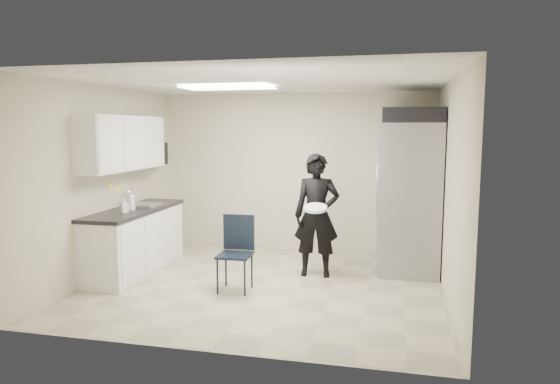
% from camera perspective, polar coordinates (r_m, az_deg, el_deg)
% --- Properties ---
extents(floor, '(4.50, 4.50, 0.00)m').
position_cam_1_polar(floor, '(6.60, -1.76, -10.60)').
color(floor, tan).
rests_on(floor, ground).
extents(ceiling, '(4.50, 4.50, 0.00)m').
position_cam_1_polar(ceiling, '(6.31, -1.86, 12.49)').
color(ceiling, silver).
rests_on(ceiling, back_wall).
extents(back_wall, '(4.50, 0.00, 4.50)m').
position_cam_1_polar(back_wall, '(8.26, 1.72, 2.25)').
color(back_wall, '#BEB89D').
rests_on(back_wall, floor).
extents(left_wall, '(0.00, 4.00, 4.00)m').
position_cam_1_polar(left_wall, '(7.23, -19.34, 1.11)').
color(left_wall, '#BEB89D').
rests_on(left_wall, floor).
extents(right_wall, '(0.00, 4.00, 4.00)m').
position_cam_1_polar(right_wall, '(6.15, 18.90, 0.10)').
color(right_wall, '#BEB89D').
rests_on(right_wall, floor).
extents(ceiling_panel, '(1.20, 0.60, 0.02)m').
position_cam_1_polar(ceiling_panel, '(6.86, -5.94, 11.79)').
color(ceiling_panel, white).
rests_on(ceiling_panel, ceiling).
extents(lower_counter, '(0.60, 1.90, 0.86)m').
position_cam_1_polar(lower_counter, '(7.38, -16.24, -5.49)').
color(lower_counter, silver).
rests_on(lower_counter, floor).
extents(countertop, '(0.64, 1.95, 0.05)m').
position_cam_1_polar(countertop, '(7.30, -16.37, -2.01)').
color(countertop, black).
rests_on(countertop, lower_counter).
extents(sink, '(0.42, 0.40, 0.14)m').
position_cam_1_polar(sink, '(7.51, -15.30, -1.83)').
color(sink, gray).
rests_on(sink, countertop).
extents(faucet, '(0.02, 0.02, 0.24)m').
position_cam_1_polar(faucet, '(7.58, -16.67, -0.65)').
color(faucet, silver).
rests_on(faucet, countertop).
extents(upper_cabinets, '(0.35, 1.80, 0.75)m').
position_cam_1_polar(upper_cabinets, '(7.27, -17.50, 5.36)').
color(upper_cabinets, silver).
rests_on(upper_cabinets, left_wall).
extents(towel_dispenser, '(0.22, 0.30, 0.35)m').
position_cam_1_polar(towel_dispenser, '(8.32, -13.83, 4.29)').
color(towel_dispenser, black).
rests_on(towel_dispenser, left_wall).
extents(notice_sticker_left, '(0.00, 0.12, 0.07)m').
position_cam_1_polar(notice_sticker_left, '(7.32, -18.85, 0.57)').
color(notice_sticker_left, yellow).
rests_on(notice_sticker_left, left_wall).
extents(notice_sticker_right, '(0.00, 0.12, 0.07)m').
position_cam_1_polar(notice_sticker_right, '(7.49, -18.04, 0.44)').
color(notice_sticker_right, yellow).
rests_on(notice_sticker_right, left_wall).
extents(commercial_fridge, '(0.80, 1.35, 2.10)m').
position_cam_1_polar(commercial_fridge, '(7.42, 14.60, -0.51)').
color(commercial_fridge, gray).
rests_on(commercial_fridge, floor).
extents(fridge_compressor, '(0.80, 1.35, 0.20)m').
position_cam_1_polar(fridge_compressor, '(7.35, 14.89, 8.40)').
color(fridge_compressor, black).
rests_on(fridge_compressor, commercial_fridge).
extents(folding_chair, '(0.42, 0.42, 0.92)m').
position_cam_1_polar(folding_chair, '(6.28, -5.19, -7.21)').
color(folding_chair, black).
rests_on(folding_chair, floor).
extents(man_tuxedo, '(0.65, 0.46, 1.69)m').
position_cam_1_polar(man_tuxedo, '(6.85, 4.22, -2.67)').
color(man_tuxedo, black).
rests_on(man_tuxedo, floor).
extents(bucket_lid, '(0.33, 0.33, 0.04)m').
position_cam_1_polar(bucket_lid, '(6.58, 4.07, -1.84)').
color(bucket_lid, white).
rests_on(bucket_lid, man_tuxedo).
extents(soap_bottle_a, '(0.15, 0.15, 0.27)m').
position_cam_1_polar(soap_bottle_a, '(7.07, -16.65, -0.99)').
color(soap_bottle_a, silver).
rests_on(soap_bottle_a, countertop).
extents(soap_bottle_b, '(0.13, 0.13, 0.20)m').
position_cam_1_polar(soap_bottle_b, '(6.97, -17.39, -1.42)').
color(soap_bottle_b, '#A1A1AD').
rests_on(soap_bottle_b, countertop).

